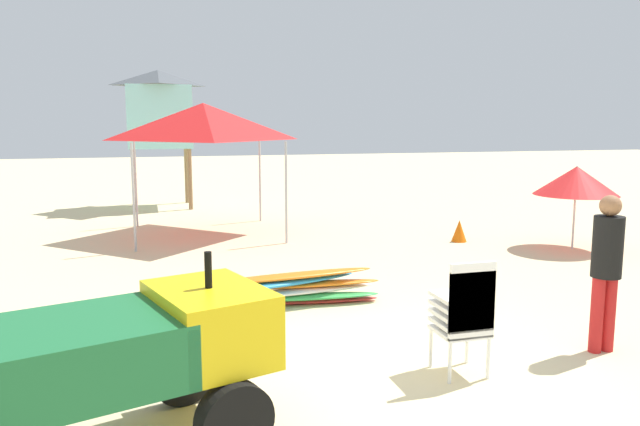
# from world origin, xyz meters

# --- Properties ---
(ground) EXTENTS (80.00, 80.00, 0.00)m
(ground) POSITION_xyz_m (0.00, 0.00, 0.00)
(ground) COLOR beige
(utility_cart) EXTENTS (2.79, 1.94, 1.50)m
(utility_cart) POSITION_xyz_m (-2.92, -0.93, 0.78)
(utility_cart) COLOR #1E6B38
(utility_cart) RESTS_ON ground
(stacked_plastic_chairs) EXTENTS (0.48, 0.48, 1.20)m
(stacked_plastic_chairs) POSITION_xyz_m (0.38, -0.35, 0.70)
(stacked_plastic_chairs) COLOR white
(stacked_plastic_chairs) RESTS_ON ground
(surfboard_pile) EXTENTS (2.62, 0.94, 0.48)m
(surfboard_pile) POSITION_xyz_m (-0.72, 2.46, 0.24)
(surfboard_pile) COLOR red
(surfboard_pile) RESTS_ON ground
(lifeguard_near_center) EXTENTS (0.32, 0.32, 1.76)m
(lifeguard_near_center) POSITION_xyz_m (2.20, -0.15, 1.01)
(lifeguard_near_center) COLOR red
(lifeguard_near_center) RESTS_ON ground
(popup_canopy) EXTENTS (3.09, 3.09, 2.94)m
(popup_canopy) POSITION_xyz_m (-1.34, 8.31, 2.53)
(popup_canopy) COLOR #B2B2B7
(popup_canopy) RESTS_ON ground
(lifeguard_tower) EXTENTS (1.98, 1.98, 4.01)m
(lifeguard_tower) POSITION_xyz_m (-2.17, 13.22, 2.90)
(lifeguard_tower) COLOR olive
(lifeguard_tower) RESTS_ON ground
(beach_umbrella_left) EXTENTS (1.63, 1.63, 1.66)m
(beach_umbrella_left) POSITION_xyz_m (5.59, 4.68, 1.37)
(beach_umbrella_left) COLOR beige
(beach_umbrella_left) RESTS_ON ground
(traffic_cone_near) EXTENTS (0.33, 0.33, 0.47)m
(traffic_cone_near) POSITION_xyz_m (3.75, 5.96, 0.23)
(traffic_cone_near) COLOR orange
(traffic_cone_near) RESTS_ON ground
(traffic_cone_far) EXTENTS (0.37, 0.37, 0.53)m
(traffic_cone_far) POSITION_xyz_m (-3.21, 1.41, 0.27)
(traffic_cone_far) COLOR orange
(traffic_cone_far) RESTS_ON ground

